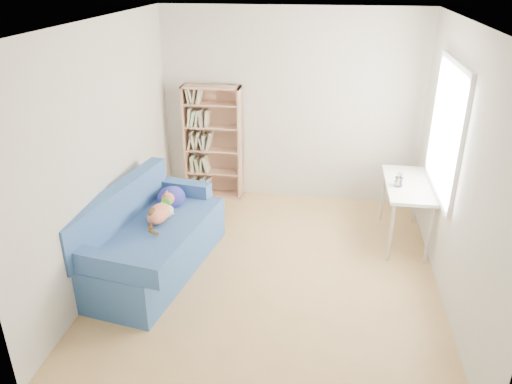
% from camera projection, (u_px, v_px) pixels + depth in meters
% --- Properties ---
extents(ground, '(4.00, 4.00, 0.00)m').
position_uv_depth(ground, '(272.00, 271.00, 5.47)').
color(ground, tan).
rests_on(ground, ground).
extents(room_shell, '(3.54, 4.04, 2.62)m').
position_uv_depth(room_shell, '(285.00, 127.00, 4.80)').
color(room_shell, silver).
rests_on(room_shell, ground).
extents(sofa, '(1.22, 2.06, 0.94)m').
position_uv_depth(sofa, '(150.00, 239.00, 5.39)').
color(sofa, navy).
rests_on(sofa, ground).
extents(bookshelf, '(0.79, 0.25, 1.59)m').
position_uv_depth(bookshelf, '(213.00, 146.00, 6.97)').
color(bookshelf, tan).
rests_on(bookshelf, ground).
extents(desk, '(0.51, 1.11, 0.75)m').
position_uv_depth(desk, '(407.00, 190.00, 5.81)').
color(desk, white).
rests_on(desk, ground).
extents(pen_cup, '(0.09, 0.09, 0.18)m').
position_uv_depth(pen_cup, '(399.00, 181.00, 5.67)').
color(pen_cup, white).
rests_on(pen_cup, desk).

